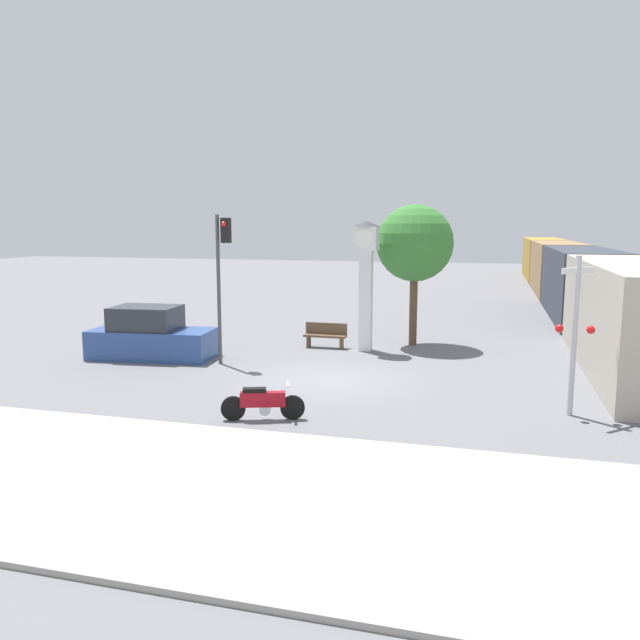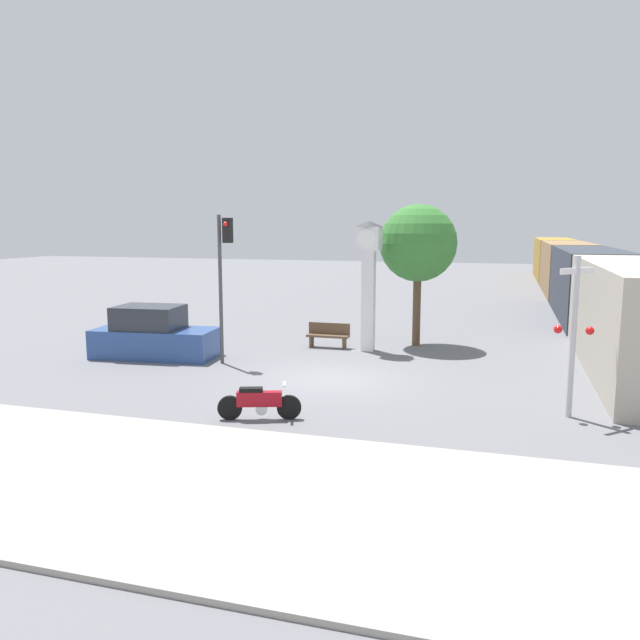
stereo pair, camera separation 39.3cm
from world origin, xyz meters
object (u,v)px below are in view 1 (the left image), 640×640
object	(u,v)px
motorcycle	(263,403)
clock_tower	(366,266)
traffic_light	(222,263)
street_tree	(415,244)
railroad_crossing_signal	(575,330)
bench	(326,335)
freight_train	(567,274)
parked_car	(151,336)

from	to	relation	value
motorcycle	clock_tower	world-z (taller)	clock_tower
traffic_light	street_tree	world-z (taller)	street_tree
clock_tower	motorcycle	bearing A→B (deg)	-94.77
railroad_crossing_signal	bench	bearing A→B (deg)	139.97
clock_tower	freight_train	bearing A→B (deg)	62.93
clock_tower	parked_car	distance (m)	7.99
motorcycle	bench	distance (m)	8.96
motorcycle	street_tree	distance (m)	11.11
motorcycle	bench	size ratio (longest dim) A/B	1.19
freight_train	railroad_crossing_signal	size ratio (longest dim) A/B	12.27
railroad_crossing_signal	bench	size ratio (longest dim) A/B	2.42
clock_tower	street_tree	xyz separation A→B (m)	(1.55, 1.53, 0.77)
motorcycle	clock_tower	size ratio (longest dim) A/B	0.41
freight_train	traffic_light	distance (m)	24.16
motorcycle	freight_train	size ratio (longest dim) A/B	0.04
railroad_crossing_signal	motorcycle	bearing A→B (deg)	-161.90
freight_train	traffic_light	xyz separation A→B (m)	(-12.76, -20.46, 1.63)
motorcycle	freight_train	world-z (taller)	freight_train
bench	parked_car	size ratio (longest dim) A/B	0.37
motorcycle	parked_car	world-z (taller)	parked_car
bench	traffic_light	bearing A→B (deg)	-124.94
street_tree	freight_train	bearing A→B (deg)	65.24
traffic_light	street_tree	xyz separation A→B (m)	(5.63, 5.00, 0.54)
clock_tower	traffic_light	distance (m)	5.36
freight_train	traffic_light	world-z (taller)	traffic_light
traffic_light	street_tree	distance (m)	7.55
bench	parked_car	world-z (taller)	parked_car
clock_tower	traffic_light	bearing A→B (deg)	-139.56
clock_tower	freight_train	size ratio (longest dim) A/B	0.10
clock_tower	railroad_crossing_signal	xyz separation A→B (m)	(6.33, -6.47, -0.99)
motorcycle	parked_car	bearing A→B (deg)	119.79
parked_car	motorcycle	bearing A→B (deg)	-47.43
motorcycle	railroad_crossing_signal	bearing A→B (deg)	-0.25
clock_tower	bench	distance (m)	3.04
railroad_crossing_signal	freight_train	bearing A→B (deg)	84.27
parked_car	railroad_crossing_signal	bearing A→B (deg)	-19.30
motorcycle	parked_car	xyz separation A→B (m)	(-6.19, 5.55, 0.33)
motorcycle	bench	bearing A→B (deg)	76.87
railroad_crossing_signal	street_tree	world-z (taller)	street_tree
freight_train	traffic_light	size ratio (longest dim) A/B	9.69
freight_train	street_tree	bearing A→B (deg)	-114.76
motorcycle	parked_car	size ratio (longest dim) A/B	0.44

